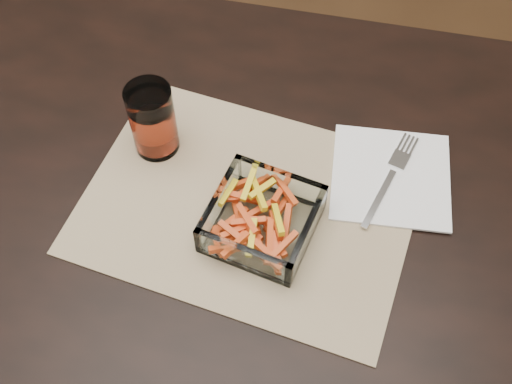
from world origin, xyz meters
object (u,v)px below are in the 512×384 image
(tumbler, at_px, (153,122))
(glass_bowl, at_px, (262,221))
(fork, at_px, (391,176))
(dining_table, at_px, (206,252))

(tumbler, bearing_deg, glass_bowl, -30.94)
(glass_bowl, distance_m, fork, 0.20)
(glass_bowl, relative_size, tumbler, 1.38)
(tumbler, relative_size, fork, 0.65)
(tumbler, height_order, fork, tumbler)
(glass_bowl, xyz_separation_m, tumbler, (-0.18, 0.11, 0.03))
(glass_bowl, distance_m, tumbler, 0.21)
(dining_table, distance_m, glass_bowl, 0.14)
(dining_table, bearing_deg, tumbler, 130.60)
(dining_table, distance_m, tumbler, 0.21)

